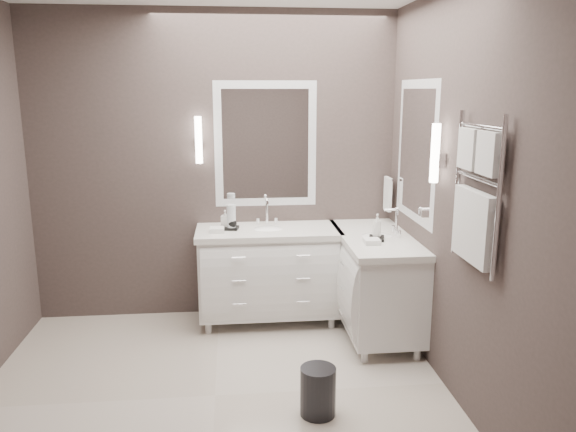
{
  "coord_description": "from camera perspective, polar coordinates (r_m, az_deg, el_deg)",
  "views": [
    {
      "loc": [
        0.14,
        -3.47,
        2.02
      ],
      "look_at": [
        0.57,
        0.7,
        1.08
      ],
      "focal_mm": 35.0,
      "sensor_mm": 36.0,
      "label": 1
    }
  ],
  "objects": [
    {
      "name": "sconce_right",
      "position": [
        3.96,
        14.71,
        6.08
      ],
      "size": [
        0.06,
        0.06,
        0.4
      ],
      "color": "white",
      "rests_on": "wall_right"
    },
    {
      "name": "amenity_tray_back",
      "position": [
        4.84,
        -6.02,
        -1.21
      ],
      "size": [
        0.18,
        0.15,
        0.02
      ],
      "primitive_type": "cube",
      "rotation": [
        0.0,
        0.0,
        -0.19
      ],
      "color": "black",
      "rests_on": "vanity_back"
    },
    {
      "name": "water_bottle",
      "position": [
        4.8,
        -5.77,
        -0.14
      ],
      "size": [
        0.1,
        0.1,
        0.22
      ],
      "primitive_type": "cylinder",
      "rotation": [
        0.0,
        0.0,
        -0.37
      ],
      "color": "silver",
      "rests_on": "vanity_back"
    },
    {
      "name": "wall_front",
      "position": [
        2.08,
        -9.51,
        -6.33
      ],
      "size": [
        3.2,
        0.01,
        2.7
      ],
      "primitive_type": "cube",
      "color": "#413634",
      "rests_on": "floor"
    },
    {
      "name": "sconce_back",
      "position": [
        4.92,
        -9.07,
        7.55
      ],
      "size": [
        0.06,
        0.06,
        0.4
      ],
      "color": "white",
      "rests_on": "wall_back"
    },
    {
      "name": "soap_bottle_c",
      "position": [
        4.52,
        9.04,
        -0.96
      ],
      "size": [
        0.09,
        0.09,
        0.19
      ],
      "primitive_type": "imported",
      "rotation": [
        0.0,
        0.0,
        -0.42
      ],
      "color": "white",
      "rests_on": "amenity_tray_right"
    },
    {
      "name": "floor",
      "position": [
        4.02,
        -7.42,
        -17.69
      ],
      "size": [
        3.2,
        3.0,
        0.01
      ],
      "primitive_type": "cube",
      "color": "beige",
      "rests_on": "ground"
    },
    {
      "name": "towel_bar_corner",
      "position": [
        5.1,
        10.1,
        2.3
      ],
      "size": [
        0.03,
        0.22,
        0.3
      ],
      "color": "white",
      "rests_on": "wall_right"
    },
    {
      "name": "soap_bottle_a",
      "position": [
        4.85,
        -6.4,
        -0.22
      ],
      "size": [
        0.08,
        0.08,
        0.14
      ],
      "primitive_type": "imported",
      "rotation": [
        0.0,
        0.0,
        -0.25
      ],
      "color": "white",
      "rests_on": "amenity_tray_back"
    },
    {
      "name": "vanity_right",
      "position": [
        4.78,
        8.87,
        -6.21
      ],
      "size": [
        0.59,
        1.24,
        0.97
      ],
      "color": "white",
      "rests_on": "floor"
    },
    {
      "name": "amenity_tray_right",
      "position": [
        4.54,
        8.99,
        -2.24
      ],
      "size": [
        0.15,
        0.18,
        0.02
      ],
      "primitive_type": "cube",
      "rotation": [
        0.0,
        0.0,
        -0.26
      ],
      "color": "black",
      "rests_on": "vanity_right"
    },
    {
      "name": "mirror_back",
      "position": [
        4.99,
        -2.29,
        7.27
      ],
      "size": [
        0.9,
        0.02,
        1.1
      ],
      "color": "white",
      "rests_on": "wall_back"
    },
    {
      "name": "vanity_back",
      "position": [
        4.95,
        -1.99,
        -5.39
      ],
      "size": [
        1.24,
        0.59,
        0.97
      ],
      "color": "white",
      "rests_on": "floor"
    },
    {
      "name": "waste_bin",
      "position": [
        3.72,
        3.06,
        -17.34
      ],
      "size": [
        0.28,
        0.28,
        0.32
      ],
      "primitive_type": "cylinder",
      "rotation": [
        0.0,
        0.0,
        -0.29
      ],
      "color": "black",
      "rests_on": "floor"
    },
    {
      "name": "soap_bottle_b",
      "position": [
        4.8,
        -5.68,
        -0.57
      ],
      "size": [
        0.1,
        0.1,
        0.1
      ],
      "primitive_type": "imported",
      "rotation": [
        0.0,
        0.0,
        0.26
      ],
      "color": "black",
      "rests_on": "amenity_tray_back"
    },
    {
      "name": "towel_ladder",
      "position": [
        3.43,
        18.5,
        1.48
      ],
      "size": [
        0.06,
        0.58,
        0.9
      ],
      "color": "white",
      "rests_on": "wall_right"
    },
    {
      "name": "wall_right",
      "position": [
        3.82,
        16.77,
        2.04
      ],
      "size": [
        0.01,
        3.0,
        2.7
      ],
      "primitive_type": "cube",
      "color": "#413634",
      "rests_on": "floor"
    },
    {
      "name": "mirror_right",
      "position": [
        4.53,
        12.89,
        6.42
      ],
      "size": [
        0.02,
        0.9,
        1.1
      ],
      "color": "white",
      "rests_on": "wall_right"
    },
    {
      "name": "wall_back",
      "position": [
        5.02,
        -7.44,
        4.91
      ],
      "size": [
        3.2,
        0.01,
        2.7
      ],
      "primitive_type": "cube",
      "color": "#413634",
      "rests_on": "floor"
    }
  ]
}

